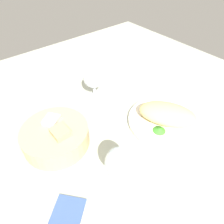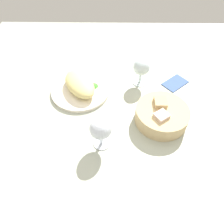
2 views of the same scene
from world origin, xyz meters
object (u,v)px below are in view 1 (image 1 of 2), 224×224
(plate, at_px, (165,121))
(bread_basket, at_px, (56,136))
(wine_glass_far, at_px, (120,163))
(wine_glass_near, at_px, (94,79))
(folded_napkin, at_px, (65,220))

(plate, height_order, bread_basket, bread_basket)
(bread_basket, xyz_separation_m, wine_glass_far, (-0.21, -0.06, 0.05))
(bread_basket, bearing_deg, wine_glass_far, -163.39)
(plate, bearing_deg, wine_glass_near, 21.45)
(bread_basket, relative_size, wine_glass_far, 1.62)
(wine_glass_near, bearing_deg, plate, -158.55)
(wine_glass_far, bearing_deg, bread_basket, 16.61)
(wine_glass_far, xyz_separation_m, folded_napkin, (0.00, 0.16, -0.08))
(wine_glass_near, height_order, folded_napkin, wine_glass_near)
(plate, height_order, wine_glass_near, wine_glass_near)
(bread_basket, xyz_separation_m, folded_napkin, (-0.21, 0.10, -0.03))
(bread_basket, distance_m, folded_napkin, 0.23)
(wine_glass_near, xyz_separation_m, wine_glass_far, (-0.32, 0.16, -0.00))
(plate, distance_m, wine_glass_far, 0.28)
(bread_basket, relative_size, folded_napkin, 1.79)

